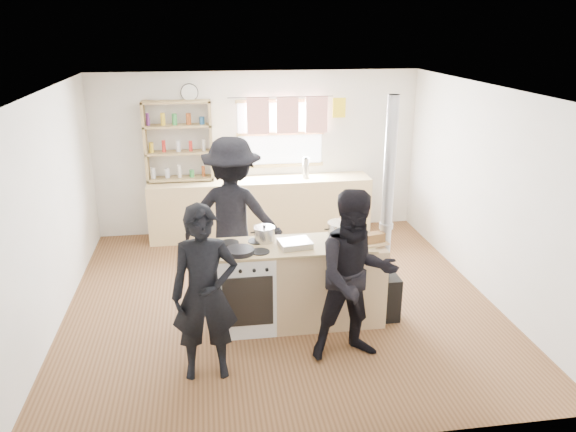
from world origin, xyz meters
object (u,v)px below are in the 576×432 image
object	(u,v)px
thermos	(306,168)
skillet_greens	(239,251)
person_far	(233,216)
person_near_left	(205,294)
person_near_right	(356,277)
bread_board	(374,239)
cooking_island	(300,283)
flue_heater	(384,264)
roast_tray	(295,243)
stockpot_stove	(264,234)
stockpot_counter	(341,231)

from	to	relation	value
thermos	skillet_greens	distance (m)	3.17
thermos	person_far	distance (m)	2.20
skillet_greens	person_far	bearing A→B (deg)	90.36
person_near_left	skillet_greens	bearing A→B (deg)	62.07
skillet_greens	person_near_right	distance (m)	1.23
person_near_left	person_near_right	distance (m)	1.45
thermos	bread_board	world-z (taller)	thermos
person_near_left	person_near_right	bearing A→B (deg)	4.03
cooking_island	person_far	xyz separation A→B (m)	(-0.66, 0.94, 0.50)
thermos	flue_heater	distance (m)	2.86
skillet_greens	person_far	size ratio (longest dim) A/B	0.18
person_far	roast_tray	bearing A→B (deg)	136.83
thermos	person_near_right	xyz separation A→B (m)	(-0.14, -3.51, -0.19)
stockpot_stove	person_near_left	bearing A→B (deg)	-123.63
person_near_right	skillet_greens	bearing A→B (deg)	147.76
skillet_greens	flue_heater	world-z (taller)	flue_heater
thermos	roast_tray	distance (m)	2.89
cooking_island	stockpot_counter	distance (m)	0.73
person_near_right	stockpot_counter	bearing A→B (deg)	83.09
cooking_island	flue_heater	xyz separation A→B (m)	(0.93, -0.03, 0.18)
stockpot_counter	flue_heater	xyz separation A→B (m)	(0.47, -0.09, -0.38)
roast_tray	stockpot_counter	world-z (taller)	stockpot_counter
stockpot_stove	person_far	size ratio (longest dim) A/B	0.12
skillet_greens	stockpot_stove	world-z (taller)	stockpot_stove
person_near_left	flue_heater	bearing A→B (deg)	22.42
stockpot_counter	person_near_left	distance (m)	1.75
thermos	stockpot_stove	world-z (taller)	thermos
thermos	person_near_left	xyz separation A→B (m)	(-1.59, -3.61, -0.21)
stockpot_stove	cooking_island	bearing A→B (deg)	-21.89
stockpot_counter	person_far	size ratio (longest dim) A/B	0.16
stockpot_stove	person_far	world-z (taller)	person_far
stockpot_stove	person_near_right	world-z (taller)	person_near_right
thermos	person_near_right	size ratio (longest dim) A/B	0.18
person_far	stockpot_counter	bearing A→B (deg)	157.65
skillet_greens	stockpot_counter	world-z (taller)	stockpot_counter
thermos	flue_heater	size ratio (longest dim) A/B	0.12
person_near_left	stockpot_counter	bearing A→B (deg)	31.15
stockpot_stove	bread_board	distance (m)	1.18
thermos	cooking_island	distance (m)	2.89
roast_tray	flue_heater	distance (m)	1.05
stockpot_stove	stockpot_counter	world-z (taller)	stockpot_counter
cooking_island	person_far	world-z (taller)	person_far
skillet_greens	roast_tray	bearing A→B (deg)	9.46
stockpot_stove	bread_board	world-z (taller)	stockpot_stove
roast_tray	person_near_left	xyz separation A→B (m)	(-0.96, -0.79, -0.12)
cooking_island	skillet_greens	size ratio (longest dim) A/B	5.73
cooking_island	person_near_right	xyz separation A→B (m)	(0.42, -0.74, 0.40)
stockpot_stove	person_near_left	xyz separation A→B (m)	(-0.66, -0.99, -0.17)
cooking_island	bread_board	size ratio (longest dim) A/B	6.18
stockpot_counter	bread_board	bearing A→B (deg)	-25.63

